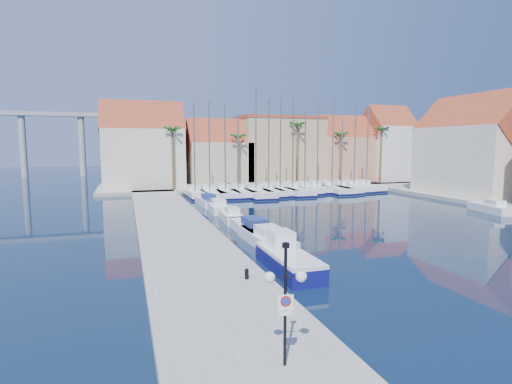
# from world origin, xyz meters

# --- Properties ---
(ground) EXTENTS (260.00, 260.00, 0.00)m
(ground) POSITION_xyz_m (0.00, 0.00, 0.00)
(ground) COLOR black
(ground) RESTS_ON ground
(quay_west) EXTENTS (6.00, 77.00, 0.50)m
(quay_west) POSITION_xyz_m (-9.00, 13.50, 0.25)
(quay_west) COLOR gray
(quay_west) RESTS_ON ground
(shore_north) EXTENTS (54.00, 16.00, 0.50)m
(shore_north) POSITION_xyz_m (10.00, 48.00, 0.25)
(shore_north) COLOR gray
(shore_north) RESTS_ON ground
(lamp_post) EXTENTS (1.26, 0.52, 3.76)m
(lamp_post) POSITION_xyz_m (-8.37, -7.54, 2.97)
(lamp_post) COLOR black
(lamp_post) RESTS_ON quay_west
(bollard) EXTENTS (0.20, 0.20, 0.50)m
(bollard) POSITION_xyz_m (-7.21, 0.25, 0.75)
(bollard) COLOR black
(bollard) RESTS_ON quay_west
(fishing_boat) EXTENTS (2.03, 5.95, 2.08)m
(fishing_boat) POSITION_xyz_m (-4.17, 2.37, 0.69)
(fishing_boat) COLOR navy
(fishing_boat) RESTS_ON ground
(motorboat_west_0) EXTENTS (2.34, 6.86, 1.40)m
(motorboat_west_0) POSITION_xyz_m (-3.31, 8.31, 0.51)
(motorboat_west_0) COLOR white
(motorboat_west_0) RESTS_ON ground
(motorboat_west_1) EXTENTS (2.23, 6.91, 1.40)m
(motorboat_west_1) POSITION_xyz_m (-3.20, 11.99, 0.51)
(motorboat_west_1) COLOR white
(motorboat_west_1) RESTS_ON ground
(motorboat_west_2) EXTENTS (1.92, 5.17, 1.40)m
(motorboat_west_2) POSITION_xyz_m (-3.48, 17.56, 0.51)
(motorboat_west_2) COLOR white
(motorboat_west_2) RESTS_ON ground
(motorboat_west_3) EXTENTS (2.02, 5.71, 1.40)m
(motorboat_west_3) POSITION_xyz_m (-3.43, 23.50, 0.51)
(motorboat_west_3) COLOR white
(motorboat_west_3) RESTS_ON ground
(motorboat_west_4) EXTENTS (2.07, 5.86, 1.40)m
(motorboat_west_4) POSITION_xyz_m (-3.59, 28.34, 0.51)
(motorboat_west_4) COLOR white
(motorboat_west_4) RESTS_ON ground
(motorboat_east_1) EXTENTS (2.73, 5.59, 1.40)m
(motorboat_east_1) POSITION_xyz_m (23.98, 13.92, 0.51)
(motorboat_east_1) COLOR white
(motorboat_east_1) RESTS_ON ground
(sailboat_0) EXTENTS (2.27, 8.31, 12.69)m
(sailboat_0) POSITION_xyz_m (-3.84, 36.15, 0.62)
(sailboat_0) COLOR white
(sailboat_0) RESTS_ON ground
(sailboat_1) EXTENTS (3.23, 10.39, 12.82)m
(sailboat_1) POSITION_xyz_m (-1.87, 36.06, 0.58)
(sailboat_1) COLOR white
(sailboat_1) RESTS_ON ground
(sailboat_2) EXTENTS (3.77, 10.99, 12.64)m
(sailboat_2) POSITION_xyz_m (0.46, 36.33, 0.57)
(sailboat_2) COLOR white
(sailboat_2) RESTS_ON ground
(sailboat_3) EXTENTS (3.08, 10.82, 11.36)m
(sailboat_3) POSITION_xyz_m (2.24, 36.30, 0.56)
(sailboat_3) COLOR white
(sailboat_3) RESTS_ON ground
(sailboat_4) EXTENTS (3.66, 12.08, 14.88)m
(sailboat_4) POSITION_xyz_m (4.52, 35.27, 0.58)
(sailboat_4) COLOR white
(sailboat_4) RESTS_ON ground
(sailboat_5) EXTENTS (3.40, 10.54, 13.28)m
(sailboat_5) POSITION_xyz_m (6.66, 35.86, 0.59)
(sailboat_5) COLOR white
(sailboat_5) RESTS_ON ground
(sailboat_6) EXTENTS (3.08, 10.18, 13.74)m
(sailboat_6) POSITION_xyz_m (8.51, 36.05, 0.60)
(sailboat_6) COLOR white
(sailboat_6) RESTS_ON ground
(sailboat_7) EXTENTS (3.36, 11.72, 13.83)m
(sailboat_7) POSITION_xyz_m (10.41, 36.10, 0.58)
(sailboat_7) COLOR white
(sailboat_7) RESTS_ON ground
(sailboat_8) EXTENTS (2.82, 8.50, 12.18)m
(sailboat_8) POSITION_xyz_m (12.40, 36.09, 0.61)
(sailboat_8) COLOR white
(sailboat_8) RESTS_ON ground
(sailboat_9) EXTENTS (2.91, 8.69, 12.94)m
(sailboat_9) POSITION_xyz_m (14.90, 36.91, 0.62)
(sailboat_9) COLOR white
(sailboat_9) RESTS_ON ground
(sailboat_10) EXTENTS (3.40, 11.42, 14.21)m
(sailboat_10) POSITION_xyz_m (16.92, 36.14, 0.59)
(sailboat_10) COLOR white
(sailboat_10) RESTS_ON ground
(sailboat_11) EXTENTS (3.56, 10.83, 11.09)m
(sailboat_11) POSITION_xyz_m (18.58, 36.24, 0.56)
(sailboat_11) COLOR white
(sailboat_11) RESTS_ON ground
(sailboat_12) EXTENTS (2.54, 9.02, 12.71)m
(sailboat_12) POSITION_xyz_m (20.82, 36.21, 0.61)
(sailboat_12) COLOR white
(sailboat_12) RESTS_ON ground
(sailboat_13) EXTENTS (2.59, 8.62, 13.14)m
(sailboat_13) POSITION_xyz_m (23.12, 36.34, 0.62)
(sailboat_13) COLOR white
(sailboat_13) RESTS_ON ground
(building_0) EXTENTS (12.30, 9.00, 13.50)m
(building_0) POSITION_xyz_m (-10.00, 47.00, 6.52)
(building_0) COLOR beige
(building_0) RESTS_ON shore_north
(building_1) EXTENTS (10.30, 8.00, 11.00)m
(building_1) POSITION_xyz_m (2.00, 47.00, 5.30)
(building_1) COLOR tan
(building_1) RESTS_ON shore_north
(building_2) EXTENTS (14.20, 10.20, 11.50)m
(building_2) POSITION_xyz_m (13.00, 48.00, 6.26)
(building_2) COLOR tan
(building_2) RESTS_ON shore_north
(building_3) EXTENTS (10.30, 8.00, 12.00)m
(building_3) POSITION_xyz_m (25.00, 47.00, 5.86)
(building_3) COLOR tan
(building_3) RESTS_ON shore_north
(building_4) EXTENTS (8.30, 8.00, 14.00)m
(building_4) POSITION_xyz_m (34.00, 46.00, 6.97)
(building_4) COLOR white
(building_4) RESTS_ON shore_north
(building_6) EXTENTS (9.00, 14.30, 13.50)m
(building_6) POSITION_xyz_m (32.00, 24.00, 6.52)
(building_6) COLOR beige
(building_6) RESTS_ON shore_east
(palm_0) EXTENTS (2.60, 2.60, 10.15)m
(palm_0) POSITION_xyz_m (-6.00, 42.00, 9.08)
(palm_0) COLOR brown
(palm_0) RESTS_ON shore_north
(palm_1) EXTENTS (2.60, 2.60, 9.15)m
(palm_1) POSITION_xyz_m (4.00, 42.00, 8.14)
(palm_1) COLOR brown
(palm_1) RESTS_ON shore_north
(palm_2) EXTENTS (2.60, 2.60, 11.15)m
(palm_2) POSITION_xyz_m (14.00, 42.00, 10.02)
(palm_2) COLOR brown
(palm_2) RESTS_ON shore_north
(palm_3) EXTENTS (2.60, 2.60, 9.65)m
(palm_3) POSITION_xyz_m (22.00, 42.00, 8.61)
(palm_3) COLOR brown
(palm_3) RESTS_ON shore_north
(palm_4) EXTENTS (2.60, 2.60, 10.65)m
(palm_4) POSITION_xyz_m (30.00, 42.00, 9.55)
(palm_4) COLOR brown
(palm_4) RESTS_ON shore_north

